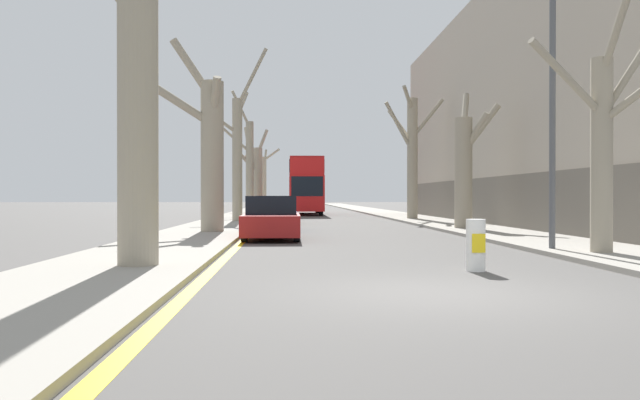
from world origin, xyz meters
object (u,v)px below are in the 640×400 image
Objects in this scene: street_tree_right_2 at (412,153)px; double_decker_bus at (305,183)px; street_tree_left_1 at (210,146)px; parked_car_0 at (272,219)px; street_tree_left_5 at (263,180)px; street_tree_right_0 at (604,136)px; street_tree_left_0 at (132,65)px; parked_car_3 at (280,209)px; parked_car_2 at (278,211)px; parked_car_1 at (275,214)px; traffic_bollard at (476,245)px; street_tree_left_2 at (238,152)px; street_tree_left_3 at (248,164)px; street_tree_right_1 at (465,167)px; lamp_post at (549,80)px; street_tree_left_4 at (257,177)px.

double_decker_bus is (-6.19, 13.23, -1.59)m from street_tree_right_2.
street_tree_left_1 is 1.87× the size of parked_car_0.
street_tree_right_0 is at bearing -78.83° from street_tree_left_5.
street_tree_left_0 is 1.94× the size of parked_car_3.
parked_car_2 is (-8.14, 18.86, -2.21)m from street_tree_right_0.
street_tree_left_0 is 1.05× the size of street_tree_right_2.
street_tree_left_5 reaches higher than parked_car_0.
parked_car_0 is 0.89× the size of parked_car_1.
traffic_bollard is at bearing -81.24° from parked_car_3.
street_tree_left_2 reaches higher than street_tree_left_5.
parked_car_3 is (-8.14, 25.22, -2.25)m from street_tree_right_0.
street_tree_left_3 is at bearing 101.19° from traffic_bollard.
street_tree_left_0 is 27.57m from street_tree_right_2.
street_tree_left_5 is at bearing 93.15° from parked_car_1.
street_tree_left_1 is at bearing -136.65° from parked_car_1.
street_tree_right_2 is at bearing -13.63° from parked_car_3.
street_tree_right_1 is at bearing -61.59° from street_tree_left_3.
street_tree_left_3 is 1.25× the size of street_tree_right_0.
parked_car_2 is (2.26, -1.14, -3.25)m from street_tree_left_2.
lamp_post is (9.54, -51.17, 1.22)m from street_tree_left_5.
street_tree_left_1 is 1.13× the size of street_tree_left_5.
street_tree_right_0 is at bearing -89.84° from street_tree_right_2.
street_tree_left_4 is 43.54m from street_tree_right_0.
street_tree_left_3 is 1.13× the size of street_tree_right_2.
lamp_post is at bearing -94.39° from street_tree_right_1.
street_tree_left_3 reaches higher than street_tree_left_1.
street_tree_left_3 is 10.88m from street_tree_left_4.
street_tree_left_2 is at bearing 153.14° from parked_car_2.
street_tree_left_4 is at bearing 103.30° from lamp_post.
street_tree_left_2 is 32.45m from street_tree_left_5.
street_tree_left_3 is at bearing 111.55° from parked_car_3.
street_tree_left_0 is at bearing -168.15° from street_tree_right_0.
traffic_bollard is (4.27, -27.72, -0.14)m from parked_car_3.
street_tree_left_2 reaches higher than lamp_post.
traffic_bollard is at bearing -73.83° from street_tree_left_2.
double_decker_bus is (-6.25, 24.64, -0.21)m from street_tree_right_1.
street_tree_right_1 is 15.78m from parked_car_3.
parked_car_1 is 13.19m from parked_car_3.
street_tree_left_4 reaches higher than street_tree_right_0.
street_tree_left_2 reaches higher than street_tree_right_1.
parked_car_0 is at bearing -80.37° from street_tree_left_2.
street_tree_left_3 is 25.01m from parked_car_0.
street_tree_right_0 is 2.18m from lamp_post.
street_tree_right_0 is (10.50, -42.25, -0.34)m from street_tree_left_4.
street_tree_left_2 reaches higher than traffic_bollard.
lamp_post is at bearing -55.77° from parked_car_1.
traffic_bollard is at bearing -98.40° from street_tree_right_2.
parked_car_1 is at bearing -125.71° from street_tree_right_2.
double_decker_bus is at bearing 83.61° from street_tree_left_0.
street_tree_right_2 reaches higher than street_tree_right_0.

